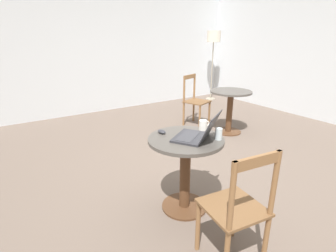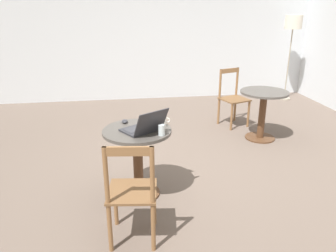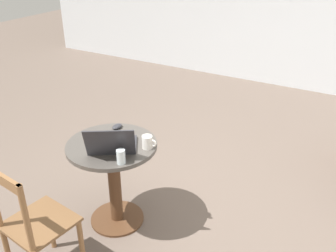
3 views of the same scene
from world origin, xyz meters
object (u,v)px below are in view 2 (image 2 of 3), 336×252
(cafe_table_mid, at_px, (263,106))
(chair_near_front, at_px, (132,193))
(mug, at_px, (163,121))
(mouse, at_px, (125,121))
(drinking_glass, at_px, (162,130))
(chair_mid_back, at_px, (233,98))
(floor_lamp, at_px, (293,26))
(laptop, at_px, (144,127))
(cafe_table_near, at_px, (138,150))

(cafe_table_mid, relative_size, chair_near_front, 0.79)
(mug, bearing_deg, cafe_table_mid, 36.28)
(cafe_table_mid, distance_m, mug, 2.01)
(mouse, height_order, drinking_glass, drinking_glass)
(chair_mid_back, xyz_separation_m, floor_lamp, (1.63, 1.36, 1.01))
(chair_near_front, relative_size, laptop, 1.88)
(chair_mid_back, relative_size, floor_lamp, 0.54)
(cafe_table_mid, bearing_deg, cafe_table_near, -146.09)
(cafe_table_near, xyz_separation_m, chair_near_front, (-0.09, -0.71, -0.05))
(cafe_table_mid, relative_size, mouse, 7.14)
(mouse, relative_size, mug, 0.87)
(chair_mid_back, xyz_separation_m, mug, (-1.38, -1.82, 0.32))
(cafe_table_near, relative_size, floor_lamp, 0.43)
(mouse, bearing_deg, mug, -20.64)
(chair_mid_back, bearing_deg, drinking_glass, -124.46)
(cafe_table_mid, height_order, chair_mid_back, chair_mid_back)
(chair_mid_back, bearing_deg, cafe_table_near, -130.86)
(chair_mid_back, bearing_deg, chair_near_front, -123.63)
(chair_mid_back, xyz_separation_m, mouse, (-1.76, -1.68, 0.28))
(laptop, height_order, mug, laptop)
(drinking_glass, bearing_deg, mug, 79.59)
(cafe_table_near, distance_m, cafe_table_mid, 2.25)
(cafe_table_near, xyz_separation_m, drinking_glass, (0.22, -0.18, 0.27))
(chair_mid_back, bearing_deg, mouse, -136.27)
(mouse, bearing_deg, laptop, -59.02)
(cafe_table_mid, xyz_separation_m, floor_lamp, (1.40, 2.00, 0.96))
(chair_near_front, bearing_deg, floor_lamp, 49.71)
(laptop, bearing_deg, chair_near_front, -103.61)
(mouse, bearing_deg, cafe_table_mid, 27.60)
(mouse, bearing_deg, chair_near_front, -88.82)
(cafe_table_mid, bearing_deg, chair_near_front, -134.93)
(laptop, distance_m, drinking_glass, 0.19)
(cafe_table_near, distance_m, chair_near_front, 0.72)
(cafe_table_near, distance_m, mug, 0.38)
(mug, relative_size, drinking_glass, 1.13)
(chair_near_front, distance_m, drinking_glass, 0.69)
(mug, height_order, drinking_glass, drinking_glass)
(laptop, bearing_deg, chair_mid_back, 51.24)
(floor_lamp, bearing_deg, chair_mid_back, -140.17)
(chair_near_front, distance_m, chair_mid_back, 3.13)
(mouse, bearing_deg, chair_mid_back, 43.73)
(floor_lamp, distance_m, laptop, 4.67)
(cafe_table_mid, bearing_deg, mug, -143.72)
(cafe_table_mid, height_order, drinking_glass, drinking_glass)
(chair_near_front, bearing_deg, drinking_glass, 59.77)
(cafe_table_near, distance_m, laptop, 0.28)
(cafe_table_mid, xyz_separation_m, chair_near_front, (-1.96, -1.97, -0.05))
(cafe_table_near, bearing_deg, floor_lamp, 44.88)
(chair_near_front, xyz_separation_m, chair_mid_back, (1.74, 2.61, 0.00))
(mouse, height_order, mug, mug)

